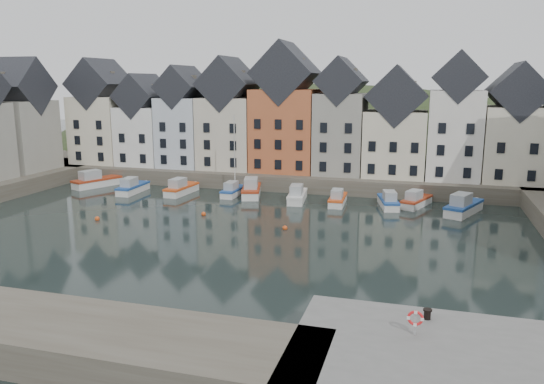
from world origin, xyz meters
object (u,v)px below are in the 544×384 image
at_px(boat_a, 96,181).
at_px(life_ring_post, 415,319).
at_px(mooring_bollard, 427,314).
at_px(boat_d, 233,190).

xyz_separation_m(boat_a, life_ring_post, (43.57, -37.17, 2.08)).
xyz_separation_m(mooring_bollard, life_ring_post, (-0.61, -2.04, 0.55)).
height_order(boat_d, life_ring_post, boat_d).
bearing_deg(boat_d, life_ring_post, -56.59).
xyz_separation_m(boat_a, boat_d, (20.32, -0.12, -0.10)).
xyz_separation_m(boat_a, mooring_bollard, (44.17, -35.13, 1.53)).
bearing_deg(mooring_bollard, boat_a, 141.51).
bearing_deg(boat_d, boat_a, -179.04).
height_order(mooring_bollard, life_ring_post, life_ring_post).
relative_size(boat_d, mooring_bollard, 18.68).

